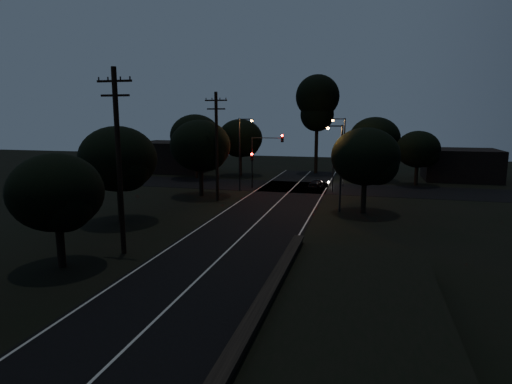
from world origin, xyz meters
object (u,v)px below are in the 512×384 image
Objects in this scene: tall_pine at (317,103)px; signal_mast at (266,151)px; signal_right at (333,166)px; car at (318,184)px; utility_pole_mid at (119,159)px; signal_left at (252,164)px; streetlight_c at (339,162)px; streetlight_a at (241,149)px; utility_pole_far at (217,145)px; streetlight_b at (342,147)px.

signal_mast is (-3.91, -15.01, -5.77)m from tall_pine.
tall_pine is 3.42× the size of signal_right.
signal_right is 1.25× the size of car.
utility_pole_mid is 0.78× the size of tall_pine.
utility_pole_mid is 25.22m from signal_mast.
tall_pine is 17.60m from signal_left.
signal_right is at bearing 97.02° from streetlight_c.
utility_pole_far is at bearing -96.59° from streetlight_a.
streetlight_c is (11.83, 15.00, -1.39)m from utility_pole_mid.
utility_pole_mid is at bearing -93.21° from signal_left.
streetlight_a is at bearing 144.31° from streetlight_c.
utility_pole_mid is at bearing -111.30° from streetlight_b.
streetlight_c is at bearing -9.60° from utility_pole_far.
utility_pole_far is 16.51m from streetlight_b.
signal_right is 10.18m from streetlight_c.
utility_pole_far is 6.10m from streetlight_a.
car is at bearing 16.23° from signal_mast.
streetlight_b reaches higher than signal_mast.
signal_left is 9.20m from signal_right.
signal_mast reaches higher than car.
utility_pole_far is 1.68× the size of signal_mast.
streetlight_b is (8.22, 4.01, 0.30)m from signal_mast.
signal_left is 0.51× the size of streetlight_a.
streetlight_b is at bearing 92.14° from streetlight_c.
streetlight_c is at bearing 51.74° from utility_pole_mid.
streetlight_c reaches higher than signal_mast.
streetlight_a reaches higher than signal_right.
signal_left is at bearing 86.79° from utility_pole_mid.
tall_pine is 17.07m from signal_right.
signal_right is 0.51× the size of streetlight_a.
signal_mast is (-7.51, 0.00, 1.50)m from signal_right.
car is at bearing 71.64° from utility_pole_mid.
signal_right is (3.60, -15.01, -7.27)m from tall_pine.
streetlight_b is (11.31, 12.00, -0.85)m from utility_pole_far.
signal_mast is at bearing -104.62° from tall_pine.
car is (-2.98, 11.67, -3.79)m from streetlight_c.
tall_pine is 1.75× the size of streetlight_b.
streetlight_a is at bearing -168.66° from signal_right.
signal_left is at bearing 70.41° from streetlight_a.
tall_pine is 3.42× the size of signal_left.
utility_pole_far is (0.00, 17.00, -0.25)m from utility_pole_mid.
utility_pole_far reaches higher than streetlight_c.
streetlight_a reaches higher than signal_left.
signal_mast is 13.28m from streetlight_c.
signal_left and signal_right have the same top height.
signal_mast is at bearing 35.27° from car.
tall_pine is at bearing 111.38° from streetlight_b.
utility_pole_far is at bearing 66.57° from car.
signal_left is at bearing 80.06° from utility_pole_far.
streetlight_b is at bearing -117.47° from car.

